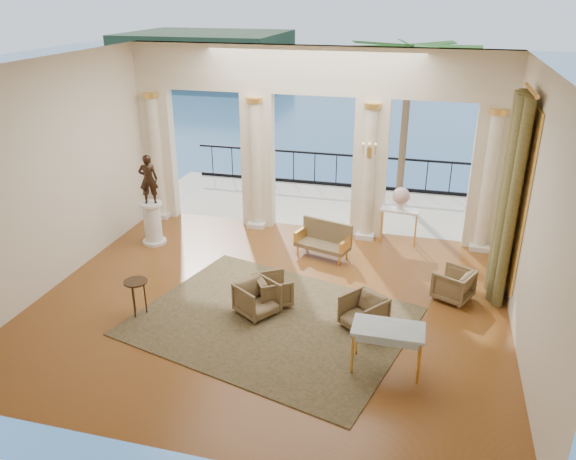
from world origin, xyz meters
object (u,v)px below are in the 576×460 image
(armchair_b, at_px, (364,311))
(game_table, at_px, (388,332))
(armchair_c, at_px, (453,283))
(pedestal, at_px, (153,224))
(settee, at_px, (324,239))
(statue, at_px, (148,179))
(armchair_d, at_px, (273,289))
(side_table, at_px, (136,286))
(armchair_a, at_px, (257,297))
(console_table, at_px, (400,215))

(armchair_b, height_order, game_table, game_table)
(armchair_c, relative_size, pedestal, 0.66)
(armchair_b, height_order, settee, settee)
(settee, distance_m, statue, 4.30)
(armchair_b, bearing_deg, game_table, -28.99)
(pedestal, bearing_deg, settee, 4.74)
(armchair_b, distance_m, statue, 6.04)
(armchair_d, bearing_deg, side_table, 79.89)
(settee, relative_size, statue, 1.14)
(statue, xyz_separation_m, side_table, (1.22, -3.04, -1.01))
(settee, relative_size, side_table, 1.88)
(side_table, bearing_deg, armchair_a, 15.43)
(armchair_c, distance_m, settee, 3.13)
(armchair_c, distance_m, console_table, 2.79)
(armchair_c, height_order, pedestal, pedestal)
(armchair_b, bearing_deg, statue, -168.22)
(statue, bearing_deg, game_table, 127.70)
(armchair_d, distance_m, statue, 4.31)
(armchair_c, height_order, console_table, console_table)
(armchair_d, distance_m, side_table, 2.58)
(armchair_b, height_order, console_table, console_table)
(settee, bearing_deg, pedestal, -158.72)
(armchair_a, xyz_separation_m, console_table, (2.32, 3.95, 0.36))
(console_table, relative_size, side_table, 1.32)
(game_table, relative_size, console_table, 1.21)
(armchair_a, distance_m, settee, 2.88)
(armchair_d, relative_size, side_table, 0.93)
(statue, height_order, side_table, statue)
(armchair_b, bearing_deg, armchair_c, 79.20)
(armchair_b, relative_size, game_table, 0.61)
(armchair_b, xyz_separation_m, statue, (-5.38, 2.43, 1.27))
(armchair_b, height_order, armchair_d, armchair_b)
(armchair_d, relative_size, console_table, 0.70)
(pedestal, distance_m, console_table, 5.90)
(armchair_b, distance_m, pedestal, 5.91)
(statue, height_order, console_table, statue)
(armchair_b, height_order, pedestal, pedestal)
(armchair_c, height_order, armchair_d, armchair_c)
(game_table, bearing_deg, armchair_a, 156.26)
(armchair_c, height_order, statue, statue)
(armchair_d, bearing_deg, armchair_c, -105.63)
(armchair_c, relative_size, side_table, 0.97)
(pedestal, bearing_deg, side_table, -68.11)
(armchair_a, distance_m, statue, 4.36)
(settee, distance_m, console_table, 1.99)
(pedestal, distance_m, side_table, 3.28)
(settee, bearing_deg, armchair_a, -88.09)
(armchair_c, bearing_deg, armchair_b, -21.16)
(armchair_b, relative_size, side_table, 0.98)
(console_table, bearing_deg, side_table, -128.56)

